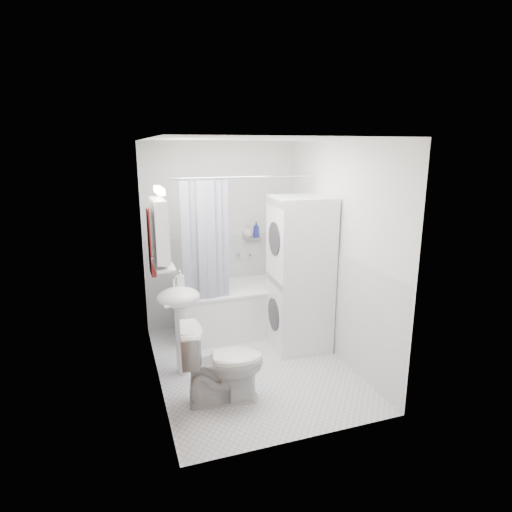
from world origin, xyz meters
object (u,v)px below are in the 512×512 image
object	(u,v)px
bathtub	(242,306)
toilet	(223,363)
washer_dryer	(300,274)
sink	(180,311)

from	to	relation	value
bathtub	toilet	world-z (taller)	toilet
toilet	bathtub	bearing A→B (deg)	-15.75
bathtub	washer_dryer	xyz separation A→B (m)	(0.50, -0.63, 0.56)
washer_dryer	bathtub	bearing A→B (deg)	132.19
bathtub	sink	xyz separation A→B (m)	(-0.93, -0.84, 0.36)
bathtub	toilet	bearing A→B (deg)	-113.74
washer_dryer	toilet	distance (m)	1.50
sink	bathtub	bearing A→B (deg)	42.03
bathtub	sink	distance (m)	1.30
washer_dryer	toilet	bearing A→B (deg)	-140.64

